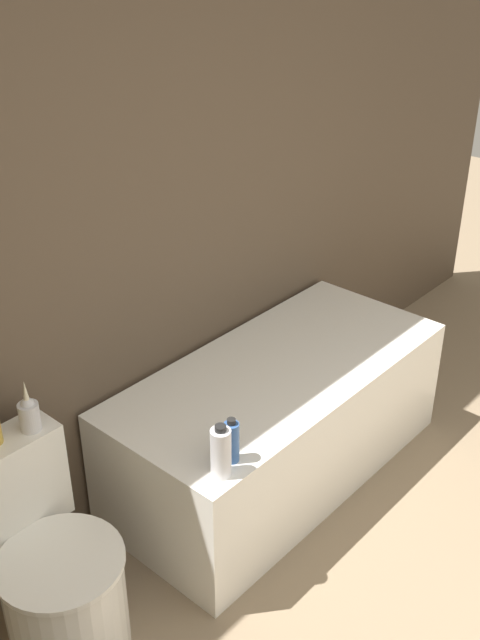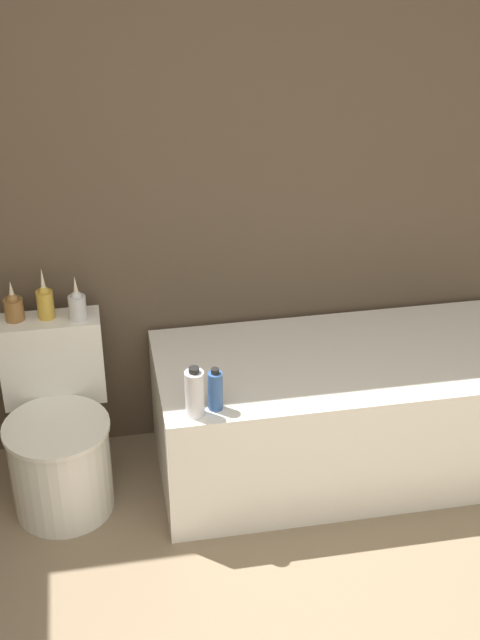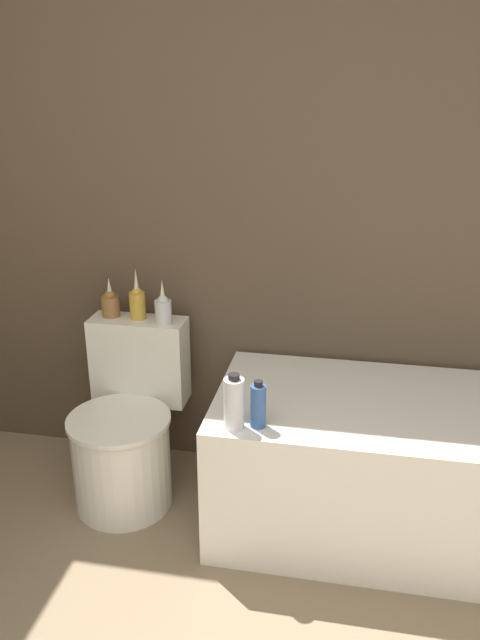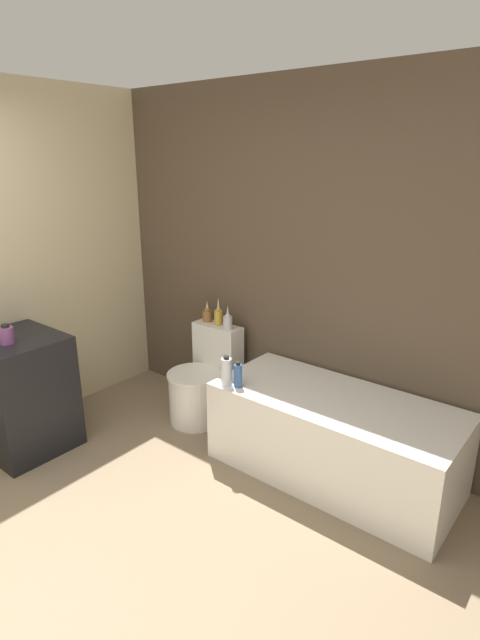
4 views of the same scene
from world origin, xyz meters
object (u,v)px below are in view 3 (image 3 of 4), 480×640
Objects in this scene: bathtub at (417,469)px; shampoo_bottle_short at (258,405)px; toilet at (127,432)px; vase_bronze at (163,308)px; shampoo_bottle_tall at (234,403)px; vase_gold at (110,303)px; vase_silver at (137,302)px.

shampoo_bottle_short is (-0.60, -0.26, 0.37)m from bathtub.
shampoo_bottle_short is at bearing -24.99° from toilet.
vase_bronze is 0.66m from shampoo_bottle_tall.
shampoo_bottle_tall is 1.17× the size of shampoo_bottle_short.
vase_bronze is at bearing 168.99° from bathtub.
vase_bronze reaches higher than vase_gold.
bathtub is at bearing 22.96° from shampoo_bottle_tall.
bathtub is at bearing -11.47° from vase_silver.
toilet is at bearing 155.01° from shampoo_bottle_short.
bathtub is 8.19× the size of vase_bronze.
vase_bronze is at bearing -15.36° from vase_silver.
toilet is (-1.22, 0.02, 0.02)m from bathtub.
vase_silver is (-1.22, 0.25, 0.54)m from bathtub.
bathtub is 8.91× the size of shampoo_bottle_short.
vase_silver is at bearing 168.53° from bathtub.
vase_silver is 1.16× the size of vase_bronze.
shampoo_bottle_tall is (0.66, -0.54, -0.14)m from vase_gold.
vase_bronze reaches higher than shampoo_bottle_short.
shampoo_bottle_short is at bearing -39.63° from vase_silver.
vase_silver reaches higher than vase_gold.
vase_bronze reaches higher than shampoo_bottle_tall.
vase_gold reaches higher than toilet.
shampoo_bottle_short is (0.62, -0.51, -0.17)m from vase_silver.
vase_gold is 0.13m from vase_silver.
shampoo_bottle_tall reaches higher than bathtub.
shampoo_bottle_short is at bearing 16.86° from shampoo_bottle_tall.
shampoo_bottle_short reaches higher than toilet.
shampoo_bottle_tall is 0.09m from shampoo_bottle_short.
vase_bronze is at bearing -9.11° from vase_gold.
shampoo_bottle_short is (0.75, -0.52, -0.15)m from vase_gold.
vase_gold reaches higher than shampoo_bottle_short.
bathtub is 7.65× the size of shampoo_bottle_tall.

